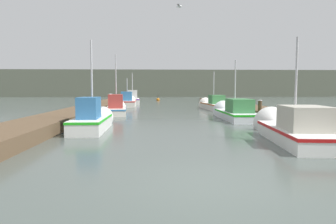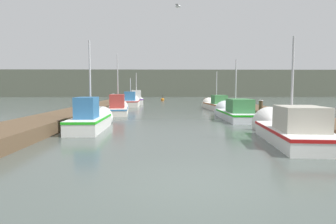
# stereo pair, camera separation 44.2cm
# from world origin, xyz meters

# --- Properties ---
(ground_plane) EXTENTS (200.00, 200.00, 0.00)m
(ground_plane) POSITION_xyz_m (0.00, 0.00, 0.00)
(ground_plane) COLOR #47514C
(dock_left) EXTENTS (2.28, 40.00, 0.52)m
(dock_left) POSITION_xyz_m (-6.24, 16.00, 0.26)
(dock_left) COLOR brown
(dock_left) RESTS_ON ground_plane
(dock_right) EXTENTS (2.28, 40.00, 0.52)m
(dock_right) POSITION_xyz_m (6.24, 16.00, 0.26)
(dock_right) COLOR brown
(dock_right) RESTS_ON ground_plane
(distant_shore_ridge) EXTENTS (120.00, 16.00, 5.94)m
(distant_shore_ridge) POSITION_xyz_m (0.00, 67.52, 2.97)
(distant_shore_ridge) COLOR #565B4C
(distant_shore_ridge) RESTS_ON ground_plane
(fishing_boat_0) EXTENTS (2.23, 5.86, 4.24)m
(fishing_boat_0) POSITION_xyz_m (3.93, 5.13, 0.41)
(fishing_boat_0) COLOR silver
(fishing_boat_0) RESTS_ON ground_plane
(fishing_boat_1) EXTENTS (1.41, 4.88, 4.39)m
(fishing_boat_1) POSITION_xyz_m (-4.00, 8.24, 0.45)
(fishing_boat_1) COLOR silver
(fishing_boat_1) RESTS_ON ground_plane
(fishing_boat_2) EXTENTS (1.65, 5.98, 4.14)m
(fishing_boat_2) POSITION_xyz_m (3.80, 12.81, 0.41)
(fishing_boat_2) COLOR silver
(fishing_boat_2) RESTS_ON ground_plane
(fishing_boat_3) EXTENTS (1.97, 6.29, 4.83)m
(fishing_boat_3) POSITION_xyz_m (-4.08, 17.17, 0.42)
(fishing_boat_3) COLOR silver
(fishing_boat_3) RESTS_ON ground_plane
(fishing_boat_4) EXTENTS (1.90, 5.88, 3.82)m
(fishing_boat_4) POSITION_xyz_m (4.14, 21.34, 0.41)
(fishing_boat_4) COLOR silver
(fishing_boat_4) RESTS_ON ground_plane
(fishing_boat_5) EXTENTS (1.89, 5.03, 3.47)m
(fishing_boat_5) POSITION_xyz_m (-4.07, 26.02, 0.45)
(fishing_boat_5) COLOR silver
(fishing_boat_5) RESTS_ON ground_plane
(fishing_boat_6) EXTENTS (1.97, 5.01, 4.16)m
(fishing_boat_6) POSITION_xyz_m (-3.90, 30.86, 0.52)
(fishing_boat_6) COLOR silver
(fishing_boat_6) RESTS_ON ground_plane
(mooring_piling_0) EXTENTS (0.33, 0.33, 1.38)m
(mooring_piling_0) POSITION_xyz_m (-5.18, 36.62, 0.70)
(mooring_piling_0) COLOR #473523
(mooring_piling_0) RESTS_ON ground_plane
(mooring_piling_1) EXTENTS (0.32, 0.32, 1.39)m
(mooring_piling_1) POSITION_xyz_m (-5.31, 22.21, 0.70)
(mooring_piling_1) COLOR #473523
(mooring_piling_1) RESTS_ON ground_plane
(mooring_piling_2) EXTENTS (0.26, 0.26, 1.19)m
(mooring_piling_2) POSITION_xyz_m (5.22, 12.11, 0.60)
(mooring_piling_2) COLOR #473523
(mooring_piling_2) RESTS_ON ground_plane
(mooring_piling_3) EXTENTS (0.24, 0.24, 1.05)m
(mooring_piling_3) POSITION_xyz_m (4.97, 8.74, 0.53)
(mooring_piling_3) COLOR #473523
(mooring_piling_3) RESTS_ON ground_plane
(channel_buoy) EXTENTS (0.52, 0.52, 1.02)m
(channel_buoy) POSITION_xyz_m (-0.70, 40.08, 0.15)
(channel_buoy) COLOR #BF6513
(channel_buoy) RESTS_ON ground_plane
(seagull_lead) EXTENTS (0.31, 0.56, 0.12)m
(seagull_lead) POSITION_xyz_m (0.08, 9.26, 5.91)
(seagull_lead) COLOR white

